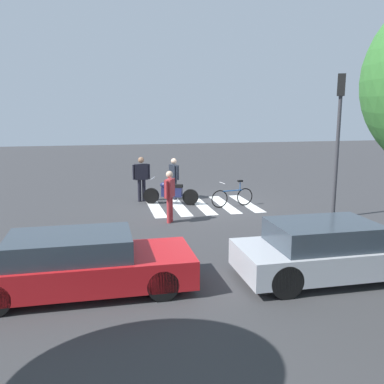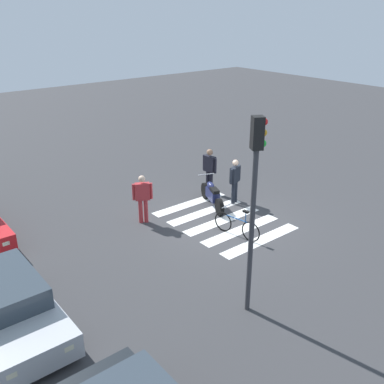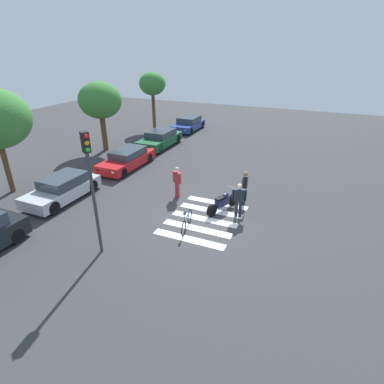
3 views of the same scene
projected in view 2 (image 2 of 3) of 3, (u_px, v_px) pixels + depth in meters
ground_plane at (223, 220)px, 15.20m from camera, size 60.00×60.00×0.00m
police_motorcycle at (212, 195)px, 16.12m from camera, size 2.07×1.03×1.02m
leaning_bicycle at (237, 226)px, 14.02m from camera, size 1.73×0.48×1.00m
officer_on_foot at (235, 179)px, 16.21m from camera, size 0.34×0.65×1.70m
officer_by_motorcycle at (210, 168)px, 17.09m from camera, size 0.70×0.25×1.79m
pedestrian_bystander at (143, 196)px, 14.71m from camera, size 0.41×0.61×1.70m
crosswalk_stripes at (223, 220)px, 15.20m from camera, size 4.05×3.19×0.01m
car_silver_sedan at (6, 306)px, 9.88m from camera, size 4.10×1.76×1.26m
traffic_light_pole at (255, 189)px, 9.53m from camera, size 0.33×0.36×4.77m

